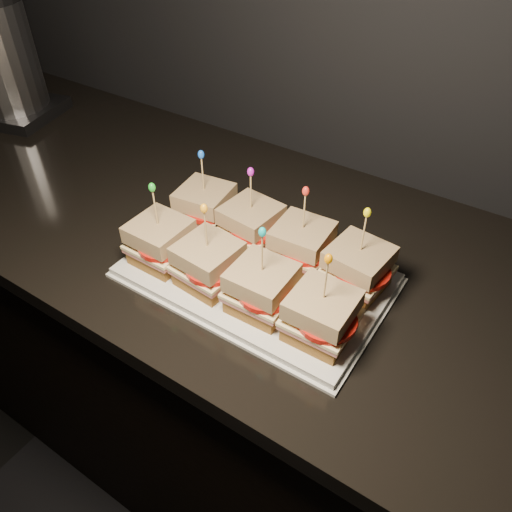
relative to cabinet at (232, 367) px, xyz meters
The scene contains 61 objects.
cabinet is the anchor object (origin of this frame).
granite_slab 0.47m from the cabinet, 90.00° to the right, with size 2.25×0.71×0.04m, color black.
platter 0.53m from the cabinet, 35.46° to the right, with size 0.45×0.28×0.02m, color silver.
platter_rim 0.52m from the cabinet, 35.46° to the right, with size 0.47×0.29×0.01m, color silver.
sandwich_0_bread_bot 0.52m from the cabinet, 112.86° to the right, with size 0.09×0.09×0.03m, color brown.
sandwich_0_ham 0.54m from the cabinet, 112.86° to the right, with size 0.10×0.10×0.01m, color #BF6260.
sandwich_0_cheese 0.55m from the cabinet, 112.86° to the right, with size 0.10×0.10×0.01m, color #FFEBA4.
sandwich_0_tomato 0.55m from the cabinet, 95.60° to the right, with size 0.09×0.09×0.01m, color red.
sandwich_0_bread_top 0.57m from the cabinet, 112.86° to the right, with size 0.09×0.09×0.03m, color brown.
sandwich_0_pick 0.62m from the cabinet, 112.86° to the right, with size 0.00×0.00×0.09m, color tan.
sandwich_0_frill 0.66m from the cabinet, 112.86° to the right, with size 0.01×0.01×0.02m, color blue.
sandwich_1_bread_bot 0.53m from the cabinet, 22.93° to the right, with size 0.09×0.09×0.03m, color brown.
sandwich_1_ham 0.55m from the cabinet, 22.93° to the right, with size 0.10×0.10×0.01m, color #BF6260.
sandwich_1_cheese 0.55m from the cabinet, 22.93° to the right, with size 0.10×0.10×0.01m, color #FFEBA4.
sandwich_1_tomato 0.56m from the cabinet, 23.36° to the right, with size 0.09×0.09×0.01m, color red.
sandwich_1_bread_top 0.58m from the cabinet, 22.93° to the right, with size 0.09×0.09×0.03m, color brown.
sandwich_1_pick 0.63m from the cabinet, 22.93° to the right, with size 0.00×0.00×0.09m, color tan.
sandwich_1_frill 0.67m from the cabinet, 22.93° to the right, with size 0.01×0.01×0.02m, color #BE15C1.
sandwich_2_bread_bot 0.56m from the cabinet, 10.99° to the right, with size 0.09×0.09×0.03m, color brown.
sandwich_2_ham 0.57m from the cabinet, 10.99° to the right, with size 0.10×0.10×0.01m, color #BF6260.
sandwich_2_cheese 0.58m from the cabinet, 10.99° to the right, with size 0.10×0.10×0.01m, color #FFEBA4.
sandwich_2_tomato 0.59m from the cabinet, 11.94° to the right, with size 0.09×0.09×0.01m, color red.
sandwich_2_bread_top 0.61m from the cabinet, 10.99° to the right, with size 0.09×0.09×0.03m, color brown.
sandwich_2_pick 0.65m from the cabinet, 10.99° to the right, with size 0.00×0.00×0.09m, color tan.
sandwich_2_frill 0.69m from the cabinet, 10.99° to the right, with size 0.01×0.01×0.02m, color red.
sandwich_3_bread_bot 0.61m from the cabinet, ahead, with size 0.09×0.09×0.03m, color brown.
sandwich_3_ham 0.62m from the cabinet, ahead, with size 0.10×0.10×0.01m, color #BF6260.
sandwich_3_cheese 0.63m from the cabinet, ahead, with size 0.10×0.10×0.01m, color #FFEBA4.
sandwich_3_tomato 0.64m from the cabinet, ahead, with size 0.09×0.09×0.01m, color red.
sandwich_3_bread_top 0.65m from the cabinet, ahead, with size 0.09×0.09×0.03m, color brown.
sandwich_3_pick 0.69m from the cabinet, ahead, with size 0.00×0.00×0.09m, color tan.
sandwich_3_frill 0.73m from the cabinet, ahead, with size 0.01×0.01×0.02m, color yellow.
sandwich_4_bread_bot 0.55m from the cabinet, 95.54° to the right, with size 0.09×0.09×0.03m, color brown.
sandwich_4_ham 0.56m from the cabinet, 95.54° to the right, with size 0.10×0.10×0.01m, color #BF6260.
sandwich_4_cheese 0.57m from the cabinet, 95.54° to the right, with size 0.10×0.10×0.01m, color #FFEBA4.
sandwich_4_tomato 0.58m from the cabinet, 91.44° to the right, with size 0.09×0.09×0.01m, color red.
sandwich_4_bread_top 0.60m from the cabinet, 95.54° to the right, with size 0.09×0.09×0.03m, color brown.
sandwich_4_pick 0.64m from the cabinet, 95.54° to the right, with size 0.00×0.00×0.09m, color tan.
sandwich_4_frill 0.68m from the cabinet, 95.54° to the right, with size 0.01×0.01×0.02m, color green.
sandwich_5_bread_bot 0.55m from the cabinet, 61.48° to the right, with size 0.09×0.09×0.03m, color brown.
sandwich_5_ham 0.57m from the cabinet, 61.48° to the right, with size 0.10×0.10×0.01m, color #BF6260.
sandwich_5_cheese 0.58m from the cabinet, 61.48° to the right, with size 0.10×0.10×0.01m, color #FFEBA4.
sandwich_5_tomato 0.59m from the cabinet, 59.32° to the right, with size 0.09×0.09×0.01m, color red.
sandwich_5_bread_top 0.60m from the cabinet, 61.48° to the right, with size 0.09×0.09×0.03m, color brown.
sandwich_5_pick 0.65m from the cabinet, 61.48° to the right, with size 0.00×0.00×0.09m, color tan.
sandwich_5_frill 0.69m from the cabinet, 61.48° to the right, with size 0.01×0.01×0.02m, color #FDA419.
sandwich_6_bread_bot 0.58m from the cabinet, 40.19° to the right, with size 0.09×0.09×0.03m, color brown.
sandwich_6_ham 0.60m from the cabinet, 40.19° to the right, with size 0.10×0.10×0.01m, color #BF6260.
sandwich_6_cheese 0.60m from the cabinet, 40.19° to the right, with size 0.10×0.10×0.01m, color #FFEBA4.
sandwich_6_tomato 0.62m from the cabinet, 39.54° to the right, with size 0.09×0.09×0.01m, color red.
sandwich_6_bread_top 0.63m from the cabinet, 40.19° to the right, with size 0.09×0.09×0.03m, color brown.
sandwich_6_pick 0.67m from the cabinet, 40.19° to the right, with size 0.00×0.00×0.09m, color tan.
sandwich_6_frill 0.71m from the cabinet, 40.19° to the right, with size 0.01×0.01×0.02m, color #0DB4B0.
sandwich_7_bread_bot 0.63m from the cabinet, 28.74° to the right, with size 0.09×0.09×0.03m, color brown.
sandwich_7_ham 0.64m from the cabinet, 28.74° to the right, with size 0.10×0.10×0.01m, color #BF6260.
sandwich_7_cheese 0.65m from the cabinet, 28.74° to the right, with size 0.10×0.10×0.01m, color #FFEBA4.
sandwich_7_tomato 0.66m from the cabinet, 28.66° to the right, with size 0.09×0.09×0.01m, color red.
sandwich_7_bread_top 0.67m from the cabinet, 28.74° to the right, with size 0.09×0.09×0.03m, color brown.
sandwich_7_pick 0.71m from the cabinet, 28.74° to the right, with size 0.00×0.00×0.09m, color tan.
sandwich_7_frill 0.75m from the cabinet, 28.74° to the right, with size 0.01×0.01×0.02m, color orange.
appliance_base 0.95m from the cabinet, behind, with size 0.25×0.21×0.03m, color #262628.
Camera 1 is at (0.66, 1.00, 1.56)m, focal length 35.00 mm.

